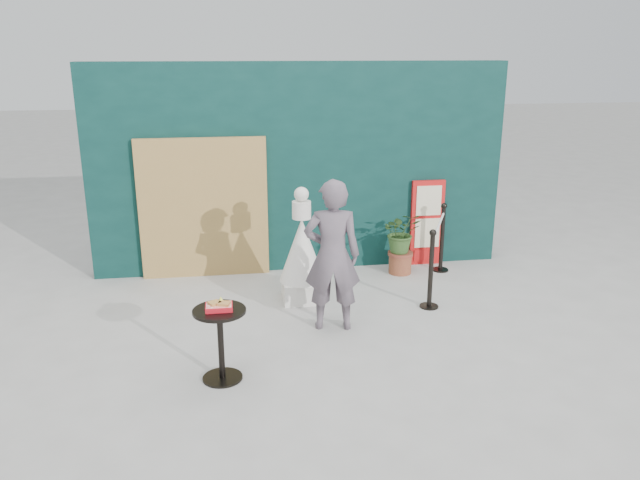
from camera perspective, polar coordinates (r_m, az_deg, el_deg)
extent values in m
plane|color=#ADAAA5|center=(6.65, 1.58, -11.31)|extent=(60.00, 60.00, 0.00)
cube|color=black|center=(9.12, -1.85, 6.58)|extent=(6.00, 0.30, 3.00)
cube|color=tan|center=(8.97, -10.59, 2.84)|extent=(1.80, 0.08, 2.00)
imported|color=#63555F|center=(7.15, 1.12, -1.42)|extent=(0.70, 0.51, 1.79)
cube|color=red|center=(9.54, 9.75, 1.57)|extent=(0.50, 0.06, 1.30)
cube|color=beige|center=(9.42, 9.92, 3.57)|extent=(0.38, 0.02, 0.45)
cube|color=beige|center=(9.55, 9.77, 0.65)|extent=(0.38, 0.02, 0.45)
cube|color=red|center=(9.65, 9.66, -1.34)|extent=(0.38, 0.02, 0.18)
cube|color=white|center=(8.20, -1.63, -4.57)|extent=(0.51, 0.51, 0.28)
cone|color=white|center=(8.01, -1.67, -0.88)|extent=(0.59, 0.59, 0.83)
cylinder|color=white|center=(7.86, -1.70, 2.77)|extent=(0.24, 0.24, 0.22)
sphere|color=silver|center=(7.81, -1.71, 4.21)|extent=(0.18, 0.18, 0.18)
cylinder|color=black|center=(6.47, -8.89, -12.33)|extent=(0.40, 0.40, 0.02)
cylinder|color=black|center=(6.30, -9.04, -9.55)|extent=(0.06, 0.06, 0.72)
cylinder|color=black|center=(6.15, -9.20, -6.42)|extent=(0.52, 0.52, 0.03)
cube|color=red|center=(6.13, -9.22, -6.08)|extent=(0.26, 0.19, 0.05)
cube|color=red|center=(6.12, -9.23, -5.84)|extent=(0.24, 0.17, 0.00)
cube|color=tan|center=(6.12, -9.61, -5.69)|extent=(0.15, 0.14, 0.02)
cube|color=tan|center=(6.09, -8.77, -5.77)|extent=(0.13, 0.13, 0.02)
cone|color=#F5FC42|center=(6.15, -9.06, -5.38)|extent=(0.06, 0.06, 0.06)
cylinder|color=brown|center=(9.23, 7.33, -2.19)|extent=(0.33, 0.33, 0.28)
cylinder|color=brown|center=(9.18, 7.37, -1.24)|extent=(0.37, 0.37, 0.05)
imported|color=#304F22|center=(9.08, 7.45, 0.72)|extent=(0.55, 0.47, 0.61)
cylinder|color=black|center=(8.14, 9.93, -5.98)|extent=(0.24, 0.24, 0.02)
cylinder|color=black|center=(7.96, 10.10, -2.87)|extent=(0.06, 0.06, 0.96)
sphere|color=black|center=(7.81, 10.29, 0.65)|extent=(0.09, 0.09, 0.09)
cylinder|color=black|center=(9.47, 10.93, -2.68)|extent=(0.24, 0.24, 0.02)
cylinder|color=black|center=(9.32, 11.09, 0.04)|extent=(0.06, 0.06, 0.96)
sphere|color=black|center=(9.19, 11.27, 3.08)|extent=(0.09, 0.09, 0.09)
cylinder|color=silver|center=(8.52, 10.78, 1.25)|extent=(0.63, 1.31, 0.03)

